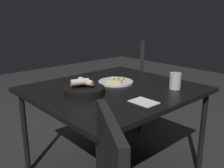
% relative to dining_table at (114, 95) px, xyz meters
% --- Properties ---
extents(dining_table, '(1.03, 1.13, 0.70)m').
position_rel_dining_table_xyz_m(dining_table, '(0.00, 0.00, 0.00)').
color(dining_table, black).
rests_on(dining_table, ground).
extents(pizza_plate, '(0.27, 0.27, 0.04)m').
position_rel_dining_table_xyz_m(pizza_plate, '(-0.09, 0.10, 0.06)').
color(pizza_plate, white).
rests_on(pizza_plate, dining_table).
extents(bread_basket, '(0.27, 0.27, 0.11)m').
position_rel_dining_table_xyz_m(bread_basket, '(-0.01, -0.25, 0.09)').
color(bread_basket, black).
rests_on(bread_basket, dining_table).
extents(beer_glass, '(0.08, 0.08, 0.12)m').
position_rel_dining_table_xyz_m(beer_glass, '(0.31, 0.30, 0.10)').
color(beer_glass, silver).
rests_on(beer_glass, dining_table).
extents(napkin, '(0.16, 0.12, 0.00)m').
position_rel_dining_table_xyz_m(napkin, '(0.35, -0.08, 0.06)').
color(napkin, white).
rests_on(napkin, dining_table).
extents(chair_near, '(0.62, 0.62, 0.94)m').
position_rel_dining_table_xyz_m(chair_near, '(-0.52, 0.73, -0.11)').
color(chair_near, black).
rests_on(chair_near, ground).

